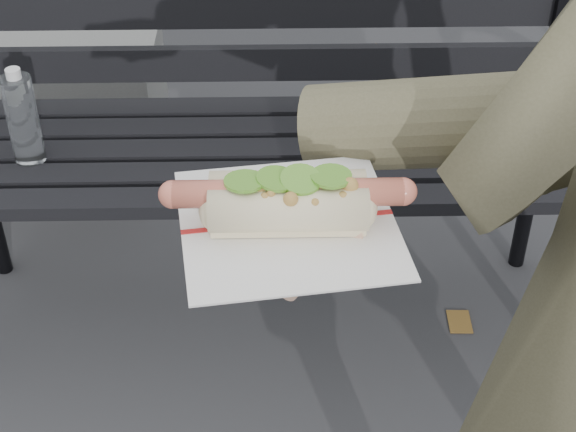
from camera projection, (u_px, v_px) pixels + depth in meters
The scene contains 2 objects.
park_bench at pixel (251, 112), 1.91m from camera, with size 1.50×0.44×0.88m.
held_hotdog at pixel (498, 141), 0.82m from camera, with size 0.63×0.31×0.20m.
Camera 1 is at (-0.07, -0.72, 1.50)m, focal length 55.00 mm.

